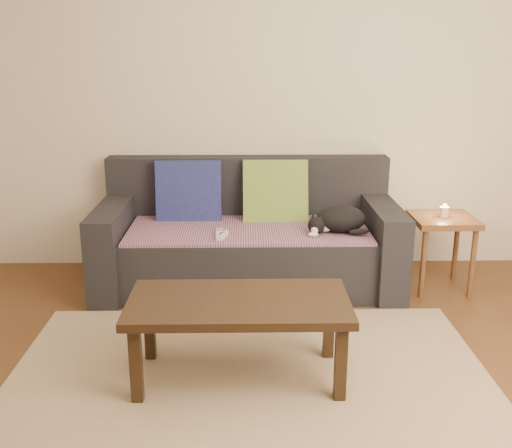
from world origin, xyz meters
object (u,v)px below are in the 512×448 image
(cat, at_px, (339,220))
(wii_remote_a, at_px, (223,235))
(sofa, at_px, (248,242))
(wii_remote_b, at_px, (219,233))
(coffee_table, at_px, (239,310))
(side_table, at_px, (442,230))

(cat, distance_m, wii_remote_a, 0.80)
(sofa, bearing_deg, cat, -17.39)
(wii_remote_a, relative_size, wii_remote_b, 1.00)
(wii_remote_a, bearing_deg, wii_remote_b, 43.52)
(wii_remote_b, xyz_separation_m, coffee_table, (0.14, -1.08, -0.07))
(side_table, height_order, coffee_table, side_table)
(wii_remote_a, height_order, wii_remote_b, same)
(coffee_table, bearing_deg, sofa, 87.73)
(sofa, distance_m, cat, 0.68)
(sofa, bearing_deg, wii_remote_a, -118.78)
(wii_remote_a, xyz_separation_m, coffee_table, (0.12, -1.03, -0.07))
(cat, distance_m, wii_remote_b, 0.82)
(cat, relative_size, side_table, 0.84)
(cat, relative_size, wii_remote_b, 2.95)
(cat, relative_size, wii_remote_a, 2.95)
(sofa, height_order, wii_remote_a, sofa)
(wii_remote_b, bearing_deg, coffee_table, -170.93)
(sofa, height_order, side_table, sofa)
(cat, height_order, wii_remote_a, cat)
(wii_remote_a, distance_m, coffee_table, 1.04)
(sofa, xyz_separation_m, cat, (0.62, -0.19, 0.22))
(wii_remote_b, distance_m, side_table, 1.55)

